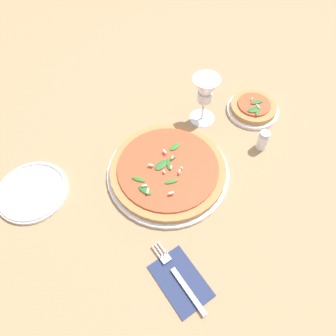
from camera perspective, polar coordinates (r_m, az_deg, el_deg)
The scene contains 8 objects.
ground_plane at distance 0.98m, azimuth 1.42°, elevation 0.55°, with size 6.00×6.00×0.00m, color #9E7A56.
pizza_arugula_main at distance 0.94m, azimuth -0.01°, elevation -0.45°, with size 0.35×0.35×0.05m.
pizza_personal_side at distance 1.14m, azimuth 14.60°, elevation 10.06°, with size 0.17×0.17×0.05m.
wine_glass at distance 1.02m, azimuth 6.49°, elevation 12.97°, with size 0.08×0.08×0.16m.
napkin at distance 0.83m, azimuth 2.22°, elevation -19.03°, with size 0.17×0.13×0.01m.
fork at distance 0.82m, azimuth 1.90°, elevation -18.53°, with size 0.20×0.07×0.00m.
side_plate_white at distance 0.99m, azimuth -22.59°, elevation -3.75°, with size 0.20×0.20×0.02m.
shaker_pepper at distance 1.03m, azimuth 16.19°, elevation 4.66°, with size 0.03×0.03×0.07m.
Camera 1 is at (-0.52, 0.21, 0.80)m, focal length 35.00 mm.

